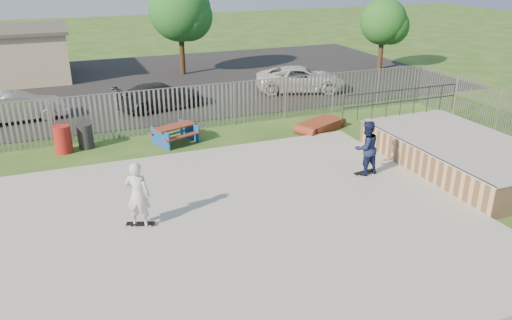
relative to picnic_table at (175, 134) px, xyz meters
name	(u,v)px	position (x,y,z in m)	size (l,w,h in m)	color
ground	(220,229)	(-0.50, -7.61, -0.38)	(120.00, 120.00, 0.00)	#2D501B
concrete_slab	(220,227)	(-0.50, -7.61, -0.30)	(15.00, 12.00, 0.15)	#9A9A95
quarter_pipe	(459,154)	(8.99, -6.57, 0.18)	(5.50, 7.05, 2.19)	tan
fence	(207,141)	(0.50, -3.02, 0.62)	(26.04, 16.02, 2.00)	gray
picnic_table	(175,134)	(0.00, 0.00, 0.00)	(2.15, 1.97, 0.74)	maroon
funbox	(320,126)	(6.42, -0.81, -0.17)	(2.36, 1.84, 0.42)	maroon
trash_bin_red	(63,139)	(-4.38, 0.50, 0.18)	(0.66, 0.66, 1.10)	maroon
trash_bin_grey	(85,136)	(-3.52, 0.71, 0.12)	(0.60, 0.60, 1.00)	black
parking_lot	(125,84)	(-0.50, 11.39, -0.37)	(40.00, 18.00, 0.02)	black
car_silver	(19,107)	(-6.14, 5.65, 0.33)	(1.45, 4.15, 1.37)	silver
car_dark	(161,96)	(0.50, 5.27, 0.30)	(1.84, 4.52, 1.31)	black
car_white	(301,79)	(8.75, 5.85, 0.35)	(2.36, 5.11, 1.42)	silver
tree_mid	(180,10)	(3.55, 12.93, 3.74)	(3.96, 3.96, 6.11)	#392817
tree_right	(383,22)	(16.65, 9.45, 2.85)	(3.11, 3.11, 4.80)	#432E1A
skateboard_a	(364,173)	(5.31, -6.03, -0.19)	(0.82, 0.30, 0.08)	black
skateboard_b	(141,224)	(-2.61, -6.82, -0.19)	(0.82, 0.46, 0.08)	black
skater_navy	(366,148)	(5.31, -6.03, 0.74)	(0.94, 0.73, 1.93)	#151C43
skater_white	(138,195)	(-2.61, -6.82, 0.74)	(0.70, 0.46, 1.93)	silver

